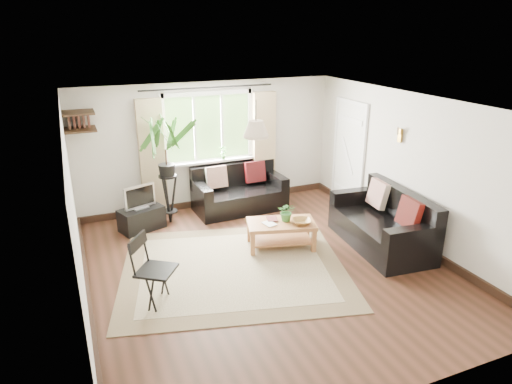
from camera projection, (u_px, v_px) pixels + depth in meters
name	position (u px, v px, depth m)	size (l,w,h in m)	color
floor	(266.00, 267.00, 6.73)	(5.50, 5.50, 0.00)	black
ceiling	(268.00, 104.00, 5.90)	(5.50, 5.50, 0.00)	white
wall_back	(209.00, 146.00, 8.69)	(5.00, 0.02, 2.40)	beige
wall_front	(397.00, 292.00, 3.93)	(5.00, 0.02, 2.40)	beige
wall_left	(75.00, 219.00, 5.41)	(0.02, 5.50, 2.40)	beige
wall_right	(411.00, 170.00, 7.22)	(0.02, 5.50, 2.40)	beige
rug	(234.00, 268.00, 6.70)	(3.21, 2.75, 0.02)	beige
window	(208.00, 128.00, 8.54)	(2.50, 0.16, 2.16)	white
door	(348.00, 156.00, 8.75)	(0.06, 0.96, 2.06)	silver
corner_shelf	(79.00, 121.00, 7.42)	(0.50, 0.50, 0.34)	black
pendant_lamp	(256.00, 125.00, 6.37)	(0.36, 0.36, 0.54)	beige
wall_sconce	(399.00, 133.00, 7.27)	(0.12, 0.12, 0.28)	beige
sofa_back	(240.00, 190.00, 8.71)	(1.71, 0.85, 0.80)	black
sofa_right	(381.00, 221.00, 7.25)	(0.92, 1.85, 0.87)	black
coffee_table	(281.00, 235.00, 7.27)	(1.06, 0.58, 0.43)	brown
table_plant	(287.00, 212.00, 7.20)	(0.28, 0.24, 0.31)	#2F6629
bowl	(302.00, 222.00, 7.13)	(0.29, 0.29, 0.07)	olive
book_a	(265.00, 225.00, 7.07)	(0.16, 0.22, 0.02)	white
book_b	(267.00, 219.00, 7.28)	(0.17, 0.23, 0.02)	#532521
tv_stand	(142.00, 219.00, 7.92)	(0.74, 0.41, 0.40)	black
tv	(140.00, 196.00, 7.77)	(0.57, 0.19, 0.43)	#A5A5AA
palm_stand	(167.00, 171.00, 7.95)	(0.75, 0.75, 1.92)	black
folding_chair	(156.00, 272.00, 5.70)	(0.48, 0.48, 0.93)	black
sill_plant	(223.00, 153.00, 8.73)	(0.14, 0.10, 0.27)	#2D6023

